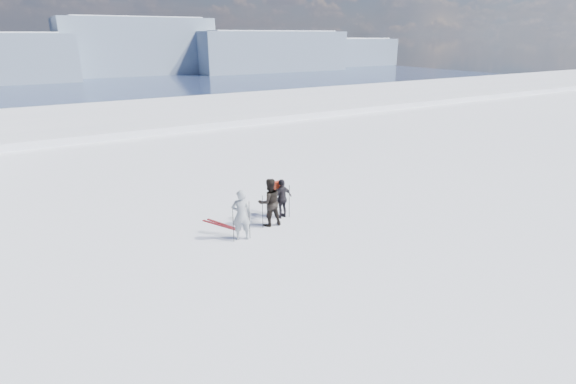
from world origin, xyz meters
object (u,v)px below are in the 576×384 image
skier_grey (241,215)px  skier_pack (282,199)px  skier_dark (269,202)px  skis_loose (222,225)px

skier_grey → skier_pack: 2.38m
skier_dark → skier_pack: bearing=-145.4°
skier_grey → skier_dark: bearing=-136.4°
skier_grey → skier_dark: (1.40, 0.56, 0.01)m
skier_dark → skis_loose: 1.98m
skier_dark → skier_pack: 0.89m
skier_dark → skier_pack: (0.77, 0.41, -0.13)m
skier_pack → skis_loose: (-2.31, 0.48, -0.75)m
skier_grey → skier_pack: bearing=-134.2°
skier_grey → skis_loose: skier_grey is taller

